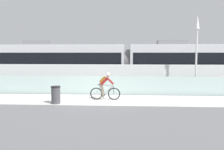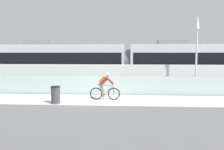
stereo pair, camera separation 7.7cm
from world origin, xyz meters
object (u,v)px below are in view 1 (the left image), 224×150
tram (127,63)px  trash_bin (56,95)px  cyclist_on_bike (105,86)px  lamp_post_antenna (197,45)px

tram → trash_bin: bearing=-115.5°
cyclist_on_bike → trash_bin: (-2.56, -1.25, -0.32)m
tram → cyclist_on_bike: bearing=-100.7°
cyclist_on_bike → trash_bin: size_ratio=1.84×
tram → cyclist_on_bike: tram is taller
cyclist_on_bike → lamp_post_antenna: lamp_post_antenna is taller
cyclist_on_bike → trash_bin: 2.87m
tram → lamp_post_antenna: (4.52, -4.70, 1.40)m
lamp_post_antenna → cyclist_on_bike: bearing=-159.7°
lamp_post_antenna → trash_bin: lamp_post_antenna is taller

